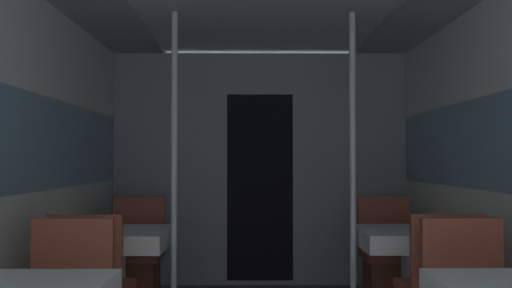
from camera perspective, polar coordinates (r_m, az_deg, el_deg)
wall_left at (r=3.64m, az=-22.56°, el=-2.40°), size 0.05×6.45×2.26m
wall_right at (r=3.72m, az=24.08°, el=-2.37°), size 0.05×6.45×2.26m
bulkhead_far at (r=5.59m, az=0.39°, el=-2.50°), size 2.86×0.09×2.26m
dining_table_left_1 at (r=4.15m, az=-13.73°, el=-9.84°), size 0.71×0.71×0.72m
chair_left_far_1 at (r=4.79m, az=-12.05°, el=-12.68°), size 0.43×0.43×0.91m
support_pole_left_1 at (r=4.03m, az=-8.19°, el=-2.77°), size 0.04×0.04×2.26m
dining_table_right_1 at (r=4.19m, az=15.10°, el=-9.74°), size 0.71×0.71×0.72m
chair_right_far_1 at (r=4.83m, az=13.13°, el=-12.58°), size 0.43×0.43×0.91m
support_pole_right_1 at (r=4.06m, az=9.66°, el=-2.76°), size 0.04×0.04×2.26m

